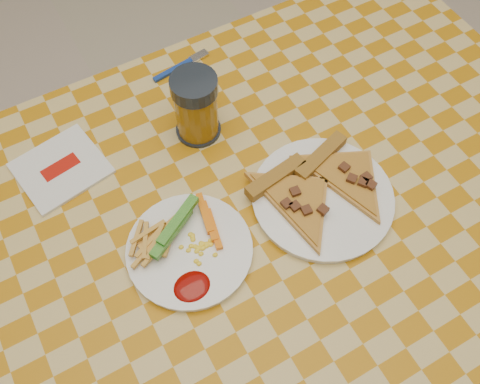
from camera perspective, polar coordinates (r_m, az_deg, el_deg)
name	(u,v)px	position (r m, az deg, el deg)	size (l,w,h in m)	color
ground	(245,348)	(1.59, 0.55, -16.32)	(8.00, 8.00, 0.00)	beige
table	(248,247)	(0.94, 0.89, -5.86)	(1.28, 0.88, 0.76)	silver
plate_left	(190,251)	(0.86, -5.39, -6.28)	(0.20, 0.20, 0.01)	white
plate_right	(322,198)	(0.91, 8.78, -0.67)	(0.23, 0.23, 0.01)	white
fries_veggies	(180,241)	(0.85, -6.46, -5.24)	(0.18, 0.16, 0.04)	gold
pizza_slices	(319,186)	(0.90, 8.41, 0.65)	(0.28, 0.25, 0.02)	#CB873E
drink_glass	(196,107)	(0.94, -4.70, 9.01)	(0.08, 0.08, 0.13)	black
napkin	(61,168)	(0.98, -18.55, 2.43)	(0.16, 0.15, 0.01)	white
fork	(182,65)	(1.09, -6.23, 13.30)	(0.13, 0.03, 0.01)	navy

